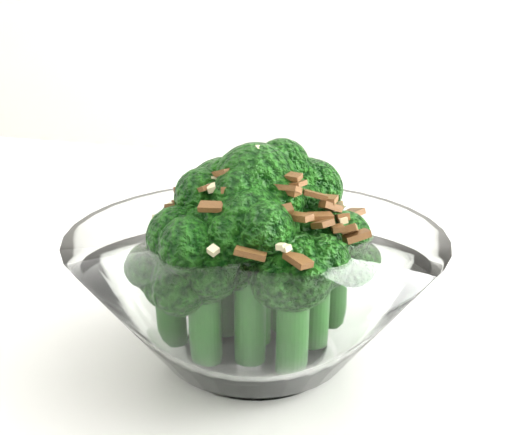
# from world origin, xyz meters

# --- Properties ---
(table) EXTENTS (1.32, 0.99, 0.75)m
(table) POSITION_xyz_m (0.08, -0.03, 0.68)
(table) COLOR white
(table) RESTS_ON ground
(broccoli_dish) EXTENTS (0.23, 0.23, 0.14)m
(broccoli_dish) POSITION_xyz_m (0.18, -0.19, 0.81)
(broccoli_dish) COLOR white
(broccoli_dish) RESTS_ON table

